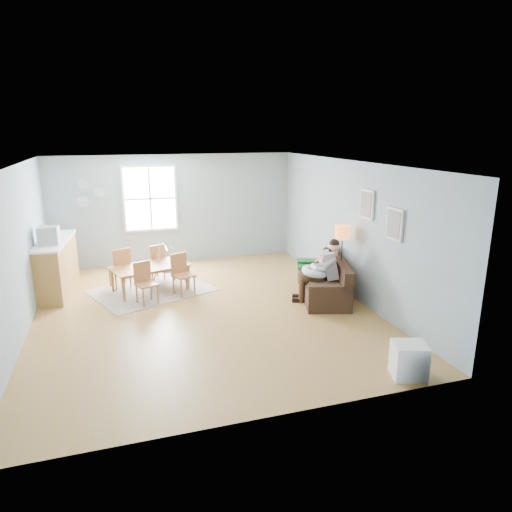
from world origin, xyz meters
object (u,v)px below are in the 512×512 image
object	(u,v)px
sofa	(326,283)
monitor	(48,235)
dining_table	(151,278)
chair_nw	(121,266)
baby_swing	(167,268)
storage_cube	(408,360)
chair_sw	(145,281)
floor_lamp	(342,238)
counter	(56,266)
chair_se	(182,272)
chair_ne	(156,260)
father	(322,268)
toddler	(321,262)

from	to	relation	value
sofa	monitor	size ratio (longest dim) A/B	5.33
sofa	dining_table	size ratio (longest dim) A/B	1.34
chair_nw	baby_swing	size ratio (longest dim) A/B	1.10
storage_cube	dining_table	world-z (taller)	dining_table
chair_sw	chair_nw	world-z (taller)	chair_nw
storage_cube	chair_sw	bearing A→B (deg)	129.19
storage_cube	floor_lamp	bearing A→B (deg)	79.60
dining_table	floor_lamp	bearing A→B (deg)	-40.04
floor_lamp	counter	world-z (taller)	floor_lamp
chair_se	sofa	bearing A→B (deg)	-20.32
floor_lamp	chair_ne	distance (m)	4.14
father	chair_se	distance (m)	2.85
storage_cube	counter	distance (m)	7.09
sofa	baby_swing	bearing A→B (deg)	149.49
chair_ne	monitor	xyz separation A→B (m)	(-2.06, -0.52, 0.82)
chair_ne	monitor	distance (m)	2.27
sofa	father	distance (m)	0.50
sofa	father	size ratio (longest dim) A/B	1.64
sofa	toddler	size ratio (longest dim) A/B	2.66
sofa	monitor	world-z (taller)	monitor
baby_swing	floor_lamp	bearing A→B (deg)	-30.62
father	chair_sw	distance (m)	3.45
chair_sw	monitor	world-z (taller)	monitor
floor_lamp	baby_swing	xyz separation A→B (m)	(-3.20, 1.90, -0.86)
chair_nw	monitor	xyz separation A→B (m)	(-1.30, -0.20, 0.79)
chair_sw	chair_nw	bearing A→B (deg)	112.10
chair_nw	baby_swing	distance (m)	0.98
toddler	storage_cube	world-z (taller)	toddler
dining_table	father	bearing A→B (deg)	-43.93
monitor	storage_cube	bearing A→B (deg)	-44.07
storage_cube	baby_swing	world-z (taller)	baby_swing
chair_se	dining_table	bearing A→B (deg)	148.00
monitor	floor_lamp	bearing A→B (deg)	-17.27
toddler	chair_se	xyz separation A→B (m)	(-2.74, 0.82, -0.18)
monitor	counter	bearing A→B (deg)	86.98
sofa	chair_ne	bearing A→B (deg)	146.93
sofa	chair_sw	distance (m)	3.58
sofa	floor_lamp	world-z (taller)	floor_lamp
storage_cube	chair_se	bearing A→B (deg)	119.98
storage_cube	sofa	bearing A→B (deg)	84.34
storage_cube	chair_ne	xyz separation A→B (m)	(-2.85, 5.26, 0.22)
storage_cube	monitor	bearing A→B (deg)	135.93
floor_lamp	counter	size ratio (longest dim) A/B	0.73
dining_table	baby_swing	world-z (taller)	baby_swing
chair_sw	chair_se	size ratio (longest dim) A/B	0.97
toddler	chair_sw	size ratio (longest dim) A/B	0.95
counter	monitor	world-z (taller)	monitor
sofa	dining_table	distance (m)	3.62
storage_cube	chair_se	xyz separation A→B (m)	(-2.43, 4.22, 0.23)
father	chair_se	bearing A→B (deg)	154.06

